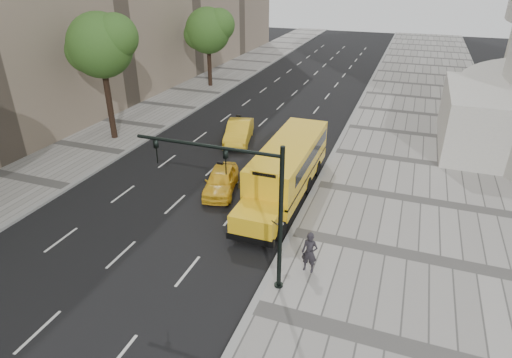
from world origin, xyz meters
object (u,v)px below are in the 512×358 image
(tree_c, at_px, (209,30))
(taxi_near, at_px, (221,180))
(traffic_signal, at_px, (246,197))
(tree_b, at_px, (101,45))
(pedestrian, at_px, (310,252))
(school_bus, at_px, (288,165))
(taxi_far, at_px, (239,132))

(tree_c, xyz_separation_m, taxi_near, (11.22, -22.06, -5.27))
(taxi_near, relative_size, traffic_signal, 0.66)
(tree_b, height_order, pedestrian, tree_b)
(school_bus, height_order, pedestrian, school_bus)
(tree_b, xyz_separation_m, tree_c, (0.00, 17.09, -1.08))
(traffic_signal, bearing_deg, pedestrian, 31.55)
(school_bus, xyz_separation_m, traffic_signal, (0.69, -8.29, 2.33))
(school_bus, height_order, taxi_near, school_bus)
(tree_c, relative_size, traffic_signal, 1.30)
(pedestrian, bearing_deg, tree_b, 152.66)
(school_bus, xyz_separation_m, pedestrian, (3.02, -6.87, -0.67))
(tree_c, distance_m, traffic_signal, 33.07)
(tree_b, height_order, school_bus, tree_b)
(school_bus, bearing_deg, tree_c, 125.63)
(tree_c, bearing_deg, taxi_near, -63.05)
(traffic_signal, bearing_deg, tree_b, 142.41)
(school_bus, relative_size, taxi_near, 2.76)
(tree_b, relative_size, traffic_signal, 1.46)
(tree_b, bearing_deg, pedestrian, -30.56)
(tree_b, relative_size, tree_c, 1.12)
(school_bus, height_order, taxi_far, school_bus)
(tree_b, height_order, tree_c, tree_b)
(tree_b, distance_m, school_bus, 16.26)
(traffic_signal, bearing_deg, taxi_far, 113.44)
(tree_b, relative_size, school_bus, 0.81)
(taxi_far, bearing_deg, tree_b, -176.62)
(tree_b, height_order, taxi_near, tree_b)
(school_bus, bearing_deg, pedestrian, -66.29)
(taxi_near, bearing_deg, traffic_signal, -71.66)
(taxi_far, bearing_deg, taxi_near, -88.86)
(tree_b, distance_m, traffic_signal, 19.92)
(tree_b, height_order, taxi_far, tree_b)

